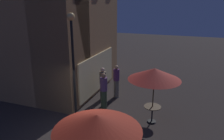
% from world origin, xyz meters
% --- Properties ---
extents(ground_plane, '(60.00, 60.00, 0.00)m').
position_xyz_m(ground_plane, '(0.00, 0.00, 0.00)').
color(ground_plane, '#2F2926').
extents(cafe_building, '(6.29, 8.58, 7.77)m').
position_xyz_m(cafe_building, '(3.49, 4.08, 3.88)').
color(cafe_building, '#A6784D').
rests_on(cafe_building, ground).
extents(street_lamp_near_corner, '(0.30, 0.30, 4.70)m').
position_xyz_m(street_lamp_near_corner, '(0.81, 0.60, 3.09)').
color(street_lamp_near_corner, black).
rests_on(street_lamp_near_corner, ground).
extents(cafe_table_1, '(0.74, 0.74, 0.77)m').
position_xyz_m(cafe_table_1, '(2.21, -2.36, 0.56)').
color(cafe_table_1, black).
rests_on(cafe_table_1, ground).
extents(patio_umbrella_0, '(2.43, 2.43, 2.22)m').
position_xyz_m(patio_umbrella_0, '(-1.71, -1.53, 1.99)').
color(patio_umbrella_0, black).
rests_on(patio_umbrella_0, ground).
extents(patio_umbrella_1, '(2.20, 2.20, 2.48)m').
position_xyz_m(patio_umbrella_1, '(2.21, -2.36, 2.23)').
color(patio_umbrella_1, black).
rests_on(patio_umbrella_1, ground).
extents(patron_standing_2, '(0.33, 0.33, 1.84)m').
position_xyz_m(patron_standing_2, '(4.18, -0.02, 0.93)').
color(patron_standing_2, '#716A5B').
rests_on(patron_standing_2, ground).
extents(patron_standing_3, '(0.35, 0.35, 1.83)m').
position_xyz_m(patron_standing_3, '(2.71, 0.12, 0.93)').
color(patron_standing_3, '#33412C').
rests_on(patron_standing_3, ground).
extents(patron_standing_4, '(0.34, 0.34, 1.80)m').
position_xyz_m(patron_standing_4, '(3.65, 0.57, 0.91)').
color(patron_standing_4, black).
rests_on(patron_standing_4, ground).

